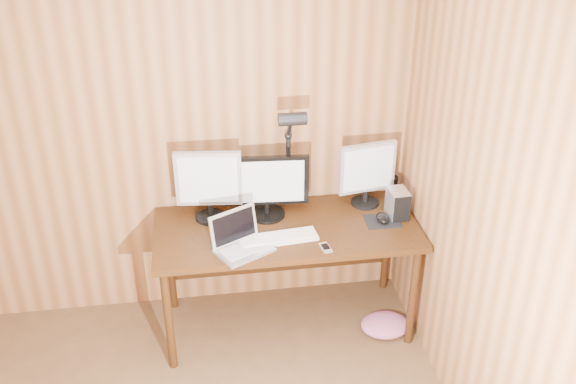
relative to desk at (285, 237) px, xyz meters
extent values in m
plane|color=#A0653A|center=(-0.93, 0.30, 0.62)|extent=(4.00, 0.00, 4.00)
plane|color=#A0653A|center=(0.82, -1.70, 0.62)|extent=(0.00, 4.00, 4.00)
cube|color=#371D0B|center=(0.00, -0.07, 0.10)|extent=(1.60, 0.70, 0.04)
cube|color=#371D0B|center=(0.00, 0.25, -0.17)|extent=(1.48, 0.02, 0.51)
cylinder|color=#371D0B|center=(-0.74, -0.36, -0.27)|extent=(0.05, 0.05, 0.71)
cylinder|color=#371D0B|center=(-0.74, 0.22, -0.27)|extent=(0.05, 0.05, 0.71)
cylinder|color=#371D0B|center=(0.74, -0.36, -0.27)|extent=(0.05, 0.05, 0.71)
cylinder|color=#371D0B|center=(0.74, 0.22, -0.27)|extent=(0.05, 0.05, 0.71)
cylinder|color=black|center=(-0.10, 0.08, 0.13)|extent=(0.23, 0.23, 0.02)
cylinder|color=black|center=(-0.10, 0.08, 0.17)|extent=(0.03, 0.03, 0.07)
cube|color=black|center=(-0.10, 0.08, 0.37)|extent=(0.52, 0.07, 0.32)
cube|color=silver|center=(-0.10, 0.06, 0.37)|extent=(0.46, 0.04, 0.28)
cylinder|color=black|center=(-0.45, 0.10, 0.13)|extent=(0.19, 0.19, 0.02)
cylinder|color=black|center=(-0.45, 0.10, 0.18)|extent=(0.04, 0.04, 0.08)
cube|color=#B5B5BA|center=(-0.45, 0.10, 0.40)|extent=(0.40, 0.08, 0.35)
cube|color=silver|center=(-0.45, 0.08, 0.40)|extent=(0.35, 0.04, 0.30)
cylinder|color=black|center=(0.54, 0.13, 0.13)|extent=(0.18, 0.18, 0.02)
cylinder|color=black|center=(0.54, 0.13, 0.18)|extent=(0.04, 0.04, 0.08)
cube|color=#B5B5BA|center=(0.54, 0.13, 0.38)|extent=(0.38, 0.10, 0.33)
cube|color=silver|center=(0.54, 0.11, 0.38)|extent=(0.33, 0.06, 0.28)
cube|color=silver|center=(-0.28, -0.30, 0.13)|extent=(0.37, 0.33, 0.02)
cube|color=silver|center=(-0.33, -0.21, 0.24)|extent=(0.29, 0.18, 0.20)
cube|color=black|center=(-0.33, -0.21, 0.24)|extent=(0.25, 0.16, 0.17)
cube|color=#B2B2B7|center=(-0.28, -0.30, 0.14)|extent=(0.29, 0.24, 0.00)
cube|color=silver|center=(-0.07, -0.20, 0.13)|extent=(0.47, 0.19, 0.02)
cube|color=white|center=(-0.07, -0.20, 0.14)|extent=(0.44, 0.16, 0.00)
cube|color=black|center=(0.59, -0.10, 0.12)|extent=(0.22, 0.18, 0.00)
ellipsoid|color=black|center=(0.59, -0.10, 0.15)|extent=(0.08, 0.12, 0.04)
cube|color=silver|center=(0.70, -0.04, 0.21)|extent=(0.12, 0.16, 0.18)
cube|color=black|center=(0.70, -0.12, 0.21)|extent=(0.11, 0.01, 0.17)
cube|color=silver|center=(0.19, -0.34, 0.13)|extent=(0.07, 0.11, 0.01)
cube|color=black|center=(0.19, -0.34, 0.13)|extent=(0.05, 0.07, 0.00)
cylinder|color=black|center=(0.75, 0.23, 0.19)|extent=(0.06, 0.06, 0.13)
cube|color=black|center=(0.05, 0.24, 0.11)|extent=(0.06, 0.07, 0.07)
cylinder|color=black|center=(0.05, 0.24, 0.36)|extent=(0.03, 0.03, 0.47)
sphere|color=black|center=(0.05, 0.24, 0.59)|extent=(0.05, 0.05, 0.05)
cylinder|color=black|center=(0.05, 0.16, 0.68)|extent=(0.02, 0.16, 0.19)
cylinder|color=black|center=(0.05, 0.07, 0.77)|extent=(0.17, 0.08, 0.08)
camera|label=1|loc=(-0.48, -3.34, 2.19)|focal=40.00mm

